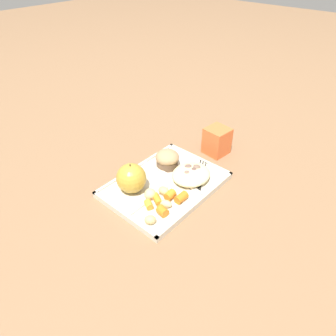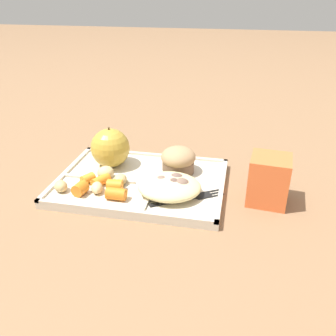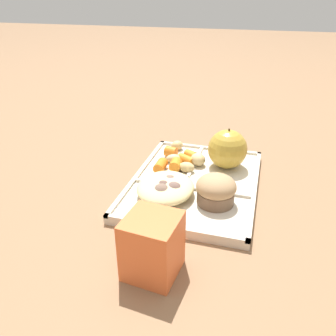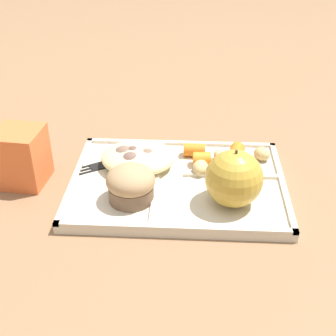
% 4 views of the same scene
% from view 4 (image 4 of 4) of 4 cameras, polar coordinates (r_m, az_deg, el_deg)
% --- Properties ---
extents(ground, '(6.00, 6.00, 0.00)m').
position_cam_4_polar(ground, '(0.74, 1.17, -2.41)').
color(ground, '#846042').
extents(lunch_tray, '(0.33, 0.24, 0.02)m').
position_cam_4_polar(lunch_tray, '(0.74, 1.19, -1.96)').
color(lunch_tray, beige).
rests_on(lunch_tray, ground).
extents(green_apple, '(0.08, 0.08, 0.09)m').
position_cam_4_polar(green_apple, '(0.67, 7.94, -1.27)').
color(green_apple, '#B79333').
rests_on(green_apple, lunch_tray).
extents(bran_muffin, '(0.07, 0.07, 0.05)m').
position_cam_4_polar(bran_muffin, '(0.68, -4.49, -1.94)').
color(bran_muffin, brown).
rests_on(bran_muffin, lunch_tray).
extents(carrot_slice_near_corner, '(0.04, 0.02, 0.02)m').
position_cam_4_polar(carrot_slice_near_corner, '(0.79, 3.18, 2.18)').
color(carrot_slice_near_corner, orange).
rests_on(carrot_slice_near_corner, lunch_tray).
extents(carrot_slice_tilted, '(0.03, 0.02, 0.02)m').
position_cam_4_polar(carrot_slice_tilted, '(0.77, 4.09, 1.10)').
color(carrot_slice_tilted, orange).
rests_on(carrot_slice_tilted, lunch_tray).
extents(carrot_slice_diagonal, '(0.03, 0.03, 0.02)m').
position_cam_4_polar(carrot_slice_diagonal, '(0.76, 8.79, 0.11)').
color(carrot_slice_diagonal, orange).
rests_on(carrot_slice_diagonal, lunch_tray).
extents(carrot_slice_small, '(0.03, 0.04, 0.02)m').
position_cam_4_polar(carrot_slice_small, '(0.76, 6.65, 0.33)').
color(carrot_slice_small, orange).
rests_on(carrot_slice_small, lunch_tray).
extents(carrot_slice_back, '(0.03, 0.03, 0.02)m').
position_cam_4_polar(carrot_slice_back, '(0.79, 8.27, 1.97)').
color(carrot_slice_back, orange).
rests_on(carrot_slice_back, lunch_tray).
extents(potato_chunk_browned, '(0.04, 0.04, 0.02)m').
position_cam_4_polar(potato_chunk_browned, '(0.80, 11.21, 1.67)').
color(potato_chunk_browned, tan).
rests_on(potato_chunk_browned, lunch_tray).
extents(potato_chunk_wedge, '(0.03, 0.03, 0.02)m').
position_cam_4_polar(potato_chunk_wedge, '(0.75, 3.93, 0.07)').
color(potato_chunk_wedge, tan).
rests_on(potato_chunk_wedge, lunch_tray).
extents(potato_chunk_golden, '(0.03, 0.04, 0.02)m').
position_cam_4_polar(potato_chunk_golden, '(0.78, 6.36, 1.37)').
color(potato_chunk_golden, tan).
rests_on(potato_chunk_golden, lunch_tray).
extents(potato_chunk_corner, '(0.05, 0.05, 0.03)m').
position_cam_4_polar(potato_chunk_corner, '(0.73, 6.73, -0.48)').
color(potato_chunk_corner, tan).
rests_on(potato_chunk_corner, lunch_tray).
extents(egg_noodle_pile, '(0.12, 0.10, 0.03)m').
position_cam_4_polar(egg_noodle_pile, '(0.76, -3.62, 1.28)').
color(egg_noodle_pile, beige).
rests_on(egg_noodle_pile, lunch_tray).
extents(meatball_side, '(0.03, 0.03, 0.03)m').
position_cam_4_polar(meatball_side, '(0.77, -5.33, 1.43)').
color(meatball_side, '#755B4C').
rests_on(meatball_side, lunch_tray).
extents(meatball_back, '(0.03, 0.03, 0.03)m').
position_cam_4_polar(meatball_back, '(0.76, -4.25, 1.41)').
color(meatball_back, brown).
rests_on(meatball_back, lunch_tray).
extents(meatball_front, '(0.03, 0.03, 0.03)m').
position_cam_4_polar(meatball_front, '(0.75, -4.51, 0.66)').
color(meatball_front, brown).
rests_on(meatball_front, lunch_tray).
extents(meatball_center, '(0.03, 0.03, 0.03)m').
position_cam_4_polar(meatball_center, '(0.76, -2.54, 1.14)').
color(meatball_center, '#755B4C').
rests_on(meatball_center, lunch_tray).
extents(plastic_fork, '(0.13, 0.09, 0.00)m').
position_cam_4_polar(plastic_fork, '(0.78, -6.59, 0.70)').
color(plastic_fork, black).
rests_on(plastic_fork, lunch_tray).
extents(milk_carton, '(0.08, 0.08, 0.09)m').
position_cam_4_polar(milk_carton, '(0.77, -17.23, 1.32)').
color(milk_carton, orange).
rests_on(milk_carton, ground).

